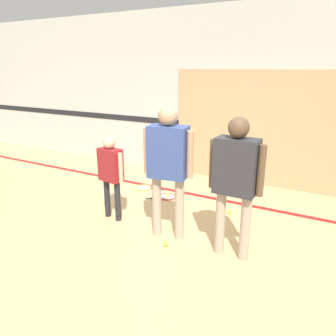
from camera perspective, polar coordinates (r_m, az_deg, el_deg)
The scene contains 13 objects.
ground_plane at distance 4.48m, azimuth 1.24°, elevation -11.12°, with size 16.00×16.00×0.00m, color tan.
wall_back at distance 6.28m, azimuth 12.13°, elevation 12.04°, with size 16.00×0.07×3.20m.
wall_panel at distance 6.17m, azimuth 16.30°, elevation 6.42°, with size 3.40×0.05×2.08m.
floor_stripe at distance 5.60m, azimuth 7.67°, elevation -5.20°, with size 14.40×0.10×0.01m.
person_instructor at distance 4.00m, azimuth 0.00°, elevation 1.58°, with size 0.64×0.33×1.70m.
person_student_left at distance 4.66m, azimuth -9.94°, elevation -0.19°, with size 0.46×0.24×1.22m.
person_student_right at distance 3.65m, azimuth 11.71°, elevation -1.00°, with size 0.62×0.26×1.64m.
racket_spare_on_floor at distance 5.59m, azimuth -0.32°, elevation -5.02°, with size 0.48×0.47×0.03m.
racket_second_spare at distance 5.99m, azimuth -4.11°, elevation -3.47°, with size 0.56×0.37×0.03m.
tennis_ball_near_instructor at distance 4.15m, azimuth -0.34°, elevation -13.07°, with size 0.07×0.07×0.07m, color #CCE038.
tennis_ball_by_spare_racket at distance 5.60m, azimuth -0.01°, elevation -4.70°, with size 0.07×0.07×0.07m, color #CCE038.
tennis_ball_stray_left at distance 4.23m, azimuth 9.02°, elevation -12.69°, with size 0.07×0.07×0.07m, color #CCE038.
tennis_ball_stray_right at distance 5.06m, azimuth 10.68°, elevation -7.54°, with size 0.07×0.07×0.07m, color #CCE038.
Camera 1 is at (1.81, -3.50, 2.14)m, focal length 35.00 mm.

